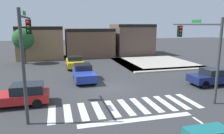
{
  "coord_description": "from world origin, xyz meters",
  "views": [
    {
      "loc": [
        -4.26,
        -17.14,
        5.34
      ],
      "look_at": [
        0.46,
        0.89,
        1.62
      ],
      "focal_mm": 34.36,
      "sensor_mm": 36.0,
      "label": 1
    }
  ],
  "objects": [
    {
      "name": "roadside_tree",
      "position": [
        -8.5,
        14.0,
        3.37
      ],
      "size": [
        2.85,
        2.85,
        4.83
      ],
      "color": "#4C3823",
      "rests_on": "ground_plane"
    },
    {
      "name": "car_blue",
      "position": [
        -1.83,
        2.92,
        0.75
      ],
      "size": [
        1.83,
        4.23,
        1.5
      ],
      "rotation": [
        0.0,
        0.0,
        -1.57
      ],
      "color": "#23389E",
      "rests_on": "ground_plane"
    },
    {
      "name": "car_yellow",
      "position": [
        -2.14,
        9.32,
        0.74
      ],
      "size": [
        1.87,
        4.3,
        1.47
      ],
      "rotation": [
        0.0,
        0.0,
        -1.57
      ],
      "color": "gold",
      "rests_on": "ground_plane"
    },
    {
      "name": "crosswalk_near",
      "position": [
        0.0,
        -4.5,
        0.0
      ],
      "size": [
        9.89,
        2.9,
        0.01
      ],
      "color": "silver",
      "rests_on": "ground_plane"
    },
    {
      "name": "traffic_signal_southeast",
      "position": [
        6.04,
        -3.32,
        4.04
      ],
      "size": [
        0.32,
        5.99,
        5.78
      ],
      "rotation": [
        0.0,
        0.0,
        1.57
      ],
      "color": "#383A3D",
      "rests_on": "ground_plane"
    },
    {
      "name": "car_navy",
      "position": [
        9.19,
        -1.51,
        0.77
      ],
      "size": [
        4.33,
        1.9,
        1.5
      ],
      "rotation": [
        0.0,
        0.0,
        3.14
      ],
      "color": "#141E4C",
      "rests_on": "ground_plane"
    },
    {
      "name": "storefront_row",
      "position": [
        1.92,
        18.96,
        2.54
      ],
      "size": [
        22.11,
        6.91,
        5.36
      ],
      "color": "#93704C",
      "rests_on": "ground_plane"
    },
    {
      "name": "traffic_signal_southwest",
      "position": [
        -5.95,
        -3.91,
        4.25
      ],
      "size": [
        0.32,
        4.7,
        6.15
      ],
      "rotation": [
        0.0,
        0.0,
        1.57
      ],
      "color": "#383A3D",
      "rests_on": "ground_plane"
    },
    {
      "name": "curb_corner_northeast",
      "position": [
        8.49,
        9.42,
        0.07
      ],
      "size": [
        10.0,
        10.6,
        0.15
      ],
      "color": "#B2AA9E",
      "rests_on": "ground_plane"
    },
    {
      "name": "ground_plane",
      "position": [
        0.0,
        0.0,
        0.0
      ],
      "size": [
        120.0,
        120.0,
        0.0
      ],
      "primitive_type": "plane",
      "color": "#353538"
    },
    {
      "name": "car_red",
      "position": [
        -6.93,
        -2.36,
        0.71
      ],
      "size": [
        4.57,
        1.89,
        1.43
      ],
      "rotation": [
        0.0,
        0.0,
        3.14
      ],
      "color": "red",
      "rests_on": "ground_plane"
    }
  ]
}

